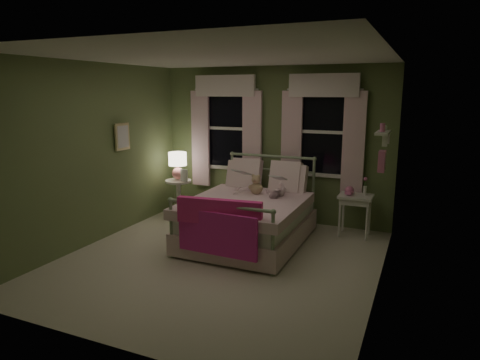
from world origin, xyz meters
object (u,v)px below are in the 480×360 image
at_px(teddy_bear, 256,186).
at_px(table_lamp, 178,163).
at_px(child_left, 243,174).
at_px(child_right, 277,176).
at_px(nightstand_right, 356,201).
at_px(nightstand_left, 179,193).
at_px(bed, 249,216).

distance_m(teddy_bear, table_lamp, 1.75).
distance_m(child_left, child_right, 0.56).
bearing_deg(child_left, nightstand_right, -163.47).
bearing_deg(nightstand_right, child_right, -158.20).
bearing_deg(nightstand_right, teddy_bear, -156.57).
relative_size(child_right, table_lamp, 1.53).
distance_m(nightstand_left, nightstand_right, 3.06).
bearing_deg(nightstand_right, bed, -148.07).
bearing_deg(child_right, child_left, -7.20).
bearing_deg(bed, nightstand_right, 31.93).
distance_m(child_left, nightstand_left, 1.51).
height_order(teddy_bear, nightstand_right, teddy_bear).
xyz_separation_m(nightstand_left, table_lamp, (-0.00, 0.00, 0.54)).
bearing_deg(table_lamp, nightstand_left, -45.00).
distance_m(child_left, teddy_bear, 0.35).
xyz_separation_m(teddy_bear, nightstand_right, (1.39, 0.60, -0.24)).
bearing_deg(bed, teddy_bear, 90.00).
distance_m(table_lamp, nightstand_right, 3.09).
bearing_deg(nightstand_right, nightstand_left, -177.78).
distance_m(child_right, teddy_bear, 0.35).
height_order(bed, table_lamp, bed).
distance_m(bed, child_left, 0.74).
relative_size(table_lamp, nightstand_right, 0.75).
height_order(child_left, child_right, child_right).
height_order(teddy_bear, table_lamp, table_lamp).
bearing_deg(table_lamp, bed, -24.04).
xyz_separation_m(child_right, table_lamp, (-1.95, 0.32, 0.02)).
bearing_deg(child_right, bed, 49.20).
relative_size(bed, nightstand_right, 3.18).
xyz_separation_m(child_left, child_right, (0.56, 0.00, 0.02)).
bearing_deg(nightstand_left, child_right, -9.43).
xyz_separation_m(child_right, teddy_bear, (-0.28, -0.16, -0.15)).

